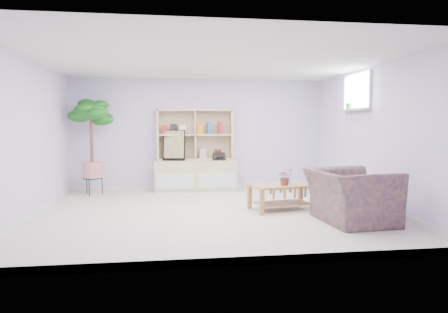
{
  "coord_description": "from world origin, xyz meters",
  "views": [
    {
      "loc": [
        -0.65,
        -6.29,
        1.39
      ],
      "look_at": [
        0.25,
        0.32,
        0.87
      ],
      "focal_mm": 32.0,
      "sensor_mm": 36.0,
      "label": 1
    }
  ],
  "objects": [
    {
      "name": "floor",
      "position": [
        0.0,
        0.0,
        0.0
      ],
      "size": [
        5.5,
        5.0,
        0.01
      ],
      "primitive_type": "cube",
      "color": "beige",
      "rests_on": "ground"
    },
    {
      "name": "ceiling",
      "position": [
        0.0,
        0.0,
        2.4
      ],
      "size": [
        5.5,
        5.0,
        0.01
      ],
      "primitive_type": "cube",
      "color": "silver",
      "rests_on": "walls"
    },
    {
      "name": "walls",
      "position": [
        0.0,
        0.0,
        1.2
      ],
      "size": [
        5.51,
        5.01,
        2.4
      ],
      "color": "silver",
      "rests_on": "floor"
    },
    {
      "name": "baseboard",
      "position": [
        0.0,
        0.0,
        0.05
      ],
      "size": [
        5.5,
        5.0,
        0.1
      ],
      "primitive_type": null,
      "color": "white",
      "rests_on": "floor"
    },
    {
      "name": "window",
      "position": [
        2.73,
        0.6,
        2.0
      ],
      "size": [
        0.1,
        0.98,
        0.68
      ],
      "primitive_type": null,
      "color": "#C4DEFC",
      "rests_on": "walls"
    },
    {
      "name": "window_sill",
      "position": [
        2.67,
        0.6,
        1.68
      ],
      "size": [
        0.14,
        1.0,
        0.04
      ],
      "primitive_type": "cube",
      "color": "white",
      "rests_on": "walls"
    },
    {
      "name": "storage_unit",
      "position": [
        -0.11,
        2.24,
        0.87
      ],
      "size": [
        1.74,
        0.59,
        1.74
      ],
      "primitive_type": null,
      "color": "tan",
      "rests_on": "floor"
    },
    {
      "name": "poster",
      "position": [
        -0.56,
        2.19,
        0.98
      ],
      "size": [
        0.48,
        0.18,
        0.65
      ],
      "primitive_type": null,
      "rotation": [
        0.0,
        0.0,
        -0.16
      ],
      "color": "yellow",
      "rests_on": "storage_unit"
    },
    {
      "name": "toy_truck",
      "position": [
        0.39,
        2.14,
        0.75
      ],
      "size": [
        0.36,
        0.25,
        0.19
      ],
      "primitive_type": null,
      "rotation": [
        0.0,
        0.0,
        0.02
      ],
      "color": "black",
      "rests_on": "storage_unit"
    },
    {
      "name": "coffee_table",
      "position": [
        1.19,
        0.04,
        0.21
      ],
      "size": [
        1.13,
        0.76,
        0.42
      ],
      "primitive_type": null,
      "rotation": [
        0.0,
        0.0,
        0.2
      ],
      "color": "#B27D4D",
      "rests_on": "floor"
    },
    {
      "name": "table_plant",
      "position": [
        1.21,
        -0.04,
        0.56
      ],
      "size": [
        0.27,
        0.24,
        0.28
      ],
      "primitive_type": "imported",
      "rotation": [
        0.0,
        0.0,
        -0.1
      ],
      "color": "#1F5825",
      "rests_on": "coffee_table"
    },
    {
      "name": "floor_tree",
      "position": [
        -2.2,
        1.95,
        0.97
      ],
      "size": [
        0.91,
        0.91,
        1.94
      ],
      "primitive_type": null,
      "rotation": [
        0.0,
        0.0,
        0.33
      ],
      "color": "#104114",
      "rests_on": "floor"
    },
    {
      "name": "armchair",
      "position": [
        1.92,
        -0.92,
        0.43
      ],
      "size": [
        1.11,
        1.25,
        0.87
      ],
      "primitive_type": "imported",
      "rotation": [
        0.0,
        0.0,
        1.65
      ],
      "color": "#1C224A",
      "rests_on": "floor"
    },
    {
      "name": "sill_plant",
      "position": [
        2.67,
        0.8,
        1.82
      ],
      "size": [
        0.17,
        0.16,
        0.25
      ],
      "primitive_type": "imported",
      "rotation": [
        0.0,
        0.0,
        0.41
      ],
      "color": "#104114",
      "rests_on": "window_sill"
    }
  ]
}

